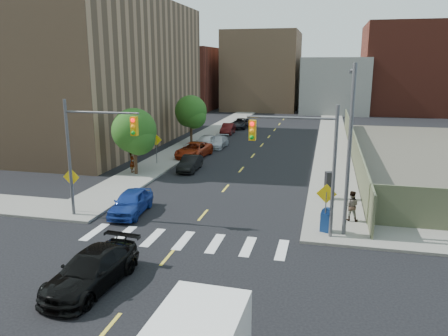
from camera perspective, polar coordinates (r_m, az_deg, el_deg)
The scene contains 29 objects.
ground at distance 19.71m, azimuth -9.38°, elevation -13.72°, with size 160.00×160.00×0.00m, color black.
sidewalk_nw at distance 60.12m, azimuth -1.03°, elevation 5.00°, with size 3.50×73.00×0.15m, color gray.
sidewalk_ne at distance 58.28m, azimuth 13.95°, elevation 4.33°, with size 3.50×73.00×0.15m, color gray.
fence_north at distance 44.83m, azimuth 16.46°, elevation 3.04°, with size 0.12×44.00×2.50m, color #596245.
building_nw at distance 54.48m, azimuth -19.26°, elevation 11.76°, with size 22.00×30.00×16.00m, color #8C6B4C.
bg_bldg_west at distance 90.90m, azimuth -5.38°, elevation 11.57°, with size 14.00×18.00×12.00m, color #592319.
bg_bldg_midwest at distance 89.06m, azimuth 5.07°, elevation 12.51°, with size 14.00×16.00×15.00m, color #8C6B4C.
bg_bldg_center at distance 86.19m, azimuth 14.23°, elevation 10.46°, with size 12.00×16.00×10.00m, color gray.
bg_bldg_east at distance 89.36m, azimuth 23.53°, elevation 11.79°, with size 18.00×18.00×16.00m, color #592319.
signal_nw at distance 26.02m, azimuth -16.91°, elevation 3.11°, with size 4.59×0.30×7.00m.
signal_ne at distance 22.56m, azimuth 10.45°, elevation 1.94°, with size 4.59×0.30×7.00m.
streetlight_ne at distance 23.32m, azimuth 16.09°, elevation 3.74°, with size 0.25×3.70×9.00m.
warn_sign_nw at distance 27.91m, azimuth -19.28°, elevation -1.73°, with size 1.06×0.06×2.83m.
warn_sign_ne at distance 23.64m, azimuth 13.20°, elevation -4.00°, with size 1.06×0.06×2.83m.
warn_sign_midwest at distance 39.64m, azimuth -8.85°, elevation 3.22°, with size 1.06×0.06×2.83m.
tree_west_near at distance 35.90m, azimuth -11.61°, elevation 4.44°, with size 3.66×3.64×5.52m.
tree_west_far at distance 49.78m, azimuth -4.34°, elevation 7.14°, with size 3.66×3.64×5.52m.
parked_car_blue at distance 27.22m, azimuth -12.05°, elevation -4.39°, with size 1.74×4.32×1.47m, color navy.
parked_car_black at distance 37.43m, azimuth -4.45°, elevation 0.62°, with size 1.36×3.91×1.29m, color black.
parked_car_red at distance 42.71m, azimuth -3.96°, elevation 2.36°, with size 2.42×5.25×1.46m, color maroon.
parked_car_silver at distance 47.62m, azimuth -0.83°, elevation 3.41°, with size 1.74×4.28×1.24m, color #AAACB2.
parked_car_white at distance 46.73m, azimuth -2.35°, elevation 3.40°, with size 1.83×4.54×1.55m, color silver.
parked_car_maroon at distance 57.01m, azimuth 0.52°, elevation 5.14°, with size 1.43×4.11×1.35m, color #3E0C0C.
parked_car_grey at distance 62.28m, azimuth 2.15°, elevation 5.85°, with size 2.27×4.92×1.37m, color black.
black_sedan at distance 19.08m, azimuth -16.90°, elevation -12.63°, with size 2.08×5.11×1.48m, color black.
mailbox at distance 24.12m, azimuth 13.24°, elevation -6.63°, with size 0.67×0.59×1.36m.
payphone at distance 29.82m, azimuth 13.58°, elevation -2.22°, with size 0.55×0.45×1.85m, color black.
pedestrian_west at distance 36.95m, azimuth -11.89°, elevation 0.75°, with size 0.61×0.40×1.68m, color gray.
pedestrian_east at distance 26.09m, azimuth 16.29°, elevation -4.76°, with size 0.85×0.67×1.76m, color gray.
Camera 1 is at (7.03, -16.09, 8.96)m, focal length 35.00 mm.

